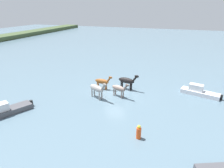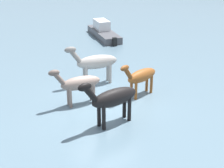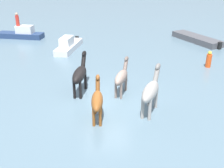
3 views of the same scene
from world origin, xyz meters
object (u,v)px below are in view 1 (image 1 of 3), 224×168
Objects in this scene: horse_lead at (119,88)px; buoy_channel_marker at (139,132)px; horse_chestnut_trailing at (127,81)px; boat_tender_starboard at (199,92)px; horse_dun_straggler at (103,81)px; boat_skiff_near at (5,111)px; horse_mid_herd at (97,89)px.

buoy_channel_marker is at bearing -39.82° from horse_lead.
horse_chestnut_trailing reaches higher than horse_lead.
boat_tender_starboard is at bearing 43.51° from horse_lead.
horse_dun_straggler reaches higher than boat_tender_starboard.
horse_lead is 11.16m from boat_skiff_near.
horse_chestnut_trailing is 12.87m from boat_skiff_near.
horse_chestnut_trailing is at bearing 104.17° from horse_lead.
horse_mid_herd reaches higher than horse_chestnut_trailing.
boat_skiff_near is (-7.08, 8.61, -0.66)m from horse_lead.
horse_chestnut_trailing is 1.16× the size of horse_lead.
buoy_channel_marker is (-7.70, -6.06, -0.45)m from horse_dun_straggler.
horse_dun_straggler is 10.95m from boat_tender_starboard.
horse_chestnut_trailing is at bearing 20.84° from horse_dun_straggler.
boat_tender_starboard is (3.44, -8.23, -0.67)m from horse_lead.
horse_lead is 1.00× the size of horse_dun_straggler.
buoy_channel_marker is at bearing -57.41° from horse_chestnut_trailing.
buoy_channel_marker is at bearing 120.34° from boat_skiff_near.
boat_skiff_near is at bearing -119.73° from horse_lead.
horse_chestnut_trailing reaches higher than buoy_channel_marker.
horse_dun_straggler is at bearing 38.23° from buoy_channel_marker.
buoy_channel_marker is at bearing 79.60° from boat_tender_starboard.
horse_chestnut_trailing reaches higher than boat_tender_starboard.
buoy_channel_marker is at bearing -16.60° from horse_mid_herd.
horse_lead is at bearing -24.96° from horse_dun_straggler.
horse_mid_herd reaches higher than horse_lead.
horse_dun_straggler is at bearing 26.09° from boat_tender_starboard.
boat_tender_starboard is at bearing 20.18° from horse_chestnut_trailing.
boat_tender_starboard is at bearing 14.55° from horse_dun_straggler.
boat_tender_starboard is at bearing 148.84° from boat_skiff_near.
horse_dun_straggler is (1.36, 2.50, -0.02)m from horse_lead.
horse_chestnut_trailing is 8.10m from boat_tender_starboard.
horse_mid_herd is 8.86m from boat_skiff_near.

